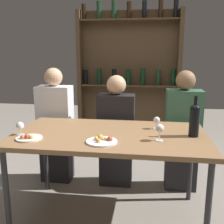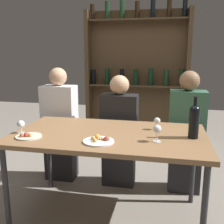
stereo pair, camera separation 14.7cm
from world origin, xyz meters
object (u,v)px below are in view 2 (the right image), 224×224
(food_plate_0, at_px, (28,136))
(seated_person_left, at_px, (60,128))
(wine_glass_0, at_px, (157,130))
(wine_glass_1, at_px, (157,121))
(seated_person_center, at_px, (119,134))
(wine_glass_2, at_px, (21,125))
(seated_person_right, at_px, (186,136))
(wine_bottle, at_px, (194,120))
(food_plate_1, at_px, (99,140))

(food_plate_0, relative_size, seated_person_left, 0.16)
(wine_glass_0, height_order, wine_glass_1, wine_glass_0)
(seated_person_center, bearing_deg, wine_glass_2, -131.21)
(food_plate_0, xyz_separation_m, seated_person_right, (1.27, 0.88, -0.19))
(wine_bottle, bearing_deg, wine_glass_1, 148.26)
(seated_person_left, bearing_deg, wine_glass_1, -22.49)
(wine_glass_1, bearing_deg, food_plate_1, -134.61)
(seated_person_center, xyz_separation_m, seated_person_right, (0.70, 0.00, 0.03))
(seated_person_left, distance_m, seated_person_right, 1.38)
(food_plate_0, bearing_deg, seated_person_right, 34.63)
(food_plate_1, distance_m, seated_person_left, 1.12)
(wine_bottle, bearing_deg, wine_glass_2, -173.64)
(wine_bottle, height_order, seated_person_center, seated_person_center)
(wine_glass_1, distance_m, seated_person_center, 0.67)
(food_plate_0, distance_m, seated_person_center, 1.07)
(wine_bottle, xyz_separation_m, wine_glass_1, (-0.29, 0.18, -0.07))
(wine_glass_0, height_order, food_plate_1, wine_glass_0)
(seated_person_right, bearing_deg, seated_person_center, -180.00)
(wine_glass_0, bearing_deg, wine_glass_1, 92.31)
(wine_glass_0, bearing_deg, food_plate_0, -174.10)
(seated_person_center, height_order, seated_person_right, seated_person_right)
(seated_person_center, bearing_deg, food_plate_0, -123.15)
(wine_glass_1, bearing_deg, wine_bottle, -31.74)
(wine_glass_0, relative_size, seated_person_left, 0.10)
(wine_glass_0, height_order, seated_person_right, seated_person_right)
(wine_glass_2, xyz_separation_m, food_plate_0, (0.11, -0.09, -0.06))
(food_plate_0, xyz_separation_m, seated_person_left, (-0.11, 0.88, -0.18))
(wine_glass_2, height_order, food_plate_1, wine_glass_2)
(wine_glass_0, relative_size, food_plate_0, 0.65)
(seated_person_center, bearing_deg, seated_person_right, 0.00)
(wine_glass_0, xyz_separation_m, wine_glass_2, (-1.11, -0.01, -0.02))
(food_plate_1, distance_m, seated_person_center, 0.90)
(wine_glass_1, distance_m, wine_glass_2, 1.15)
(seated_person_center, bearing_deg, food_plate_1, -90.04)
(food_plate_0, xyz_separation_m, food_plate_1, (0.57, 0.01, 0.00))
(wine_glass_1, relative_size, wine_glass_2, 1.00)
(wine_glass_0, distance_m, seated_person_center, 0.93)
(wine_bottle, distance_m, wine_glass_2, 1.39)
(wine_glass_0, bearing_deg, food_plate_1, -167.43)
(wine_glass_1, bearing_deg, seated_person_center, 132.35)
(food_plate_0, relative_size, food_plate_1, 0.86)
(wine_glass_0, distance_m, food_plate_0, 1.01)
(food_plate_0, bearing_deg, seated_person_center, 56.85)
(food_plate_1, distance_m, seated_person_right, 1.13)
(wine_bottle, height_order, food_plate_1, wine_bottle)
(wine_glass_1, xyz_separation_m, seated_person_left, (-1.09, 0.45, -0.24))
(wine_bottle, relative_size, wine_glass_2, 3.02)
(wine_bottle, xyz_separation_m, wine_glass_0, (-0.27, -0.15, -0.05))
(wine_glass_2, distance_m, food_plate_0, 0.16)
(wine_glass_0, height_order, wine_glass_2, wine_glass_0)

